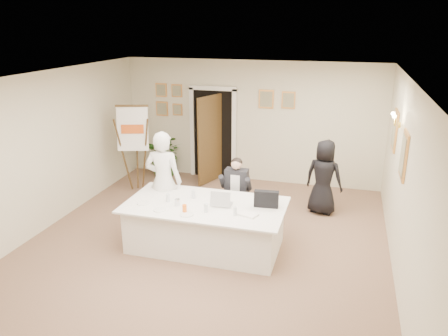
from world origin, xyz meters
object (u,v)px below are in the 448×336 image
conference_table (205,225)px  paper_stack (248,214)px  potted_palm (166,154)px  laptop (222,197)px  steel_jug (177,202)px  standing_man (164,181)px  laptop_bag (266,199)px  seated_man (236,192)px  standing_woman (324,177)px  flip_chart (135,153)px  oj_glass (185,209)px

conference_table → paper_stack: size_ratio=9.46×
potted_palm → laptop: bearing=-53.0°
conference_table → steel_jug: (-0.41, -0.18, 0.44)m
standing_man → steel_jug: bearing=125.1°
potted_palm → laptop_bag: 4.29m
seated_man → standing_woman: bearing=43.0°
flip_chart → steel_jug: 2.91m
standing_man → potted_palm: bearing=-70.9°
potted_palm → paper_stack: size_ratio=3.92×
standing_woman → steel_jug: 3.06m
paper_stack → standing_man: bearing=158.0°
flip_chart → potted_palm: flip_chart is taller
flip_chart → laptop_bag: (3.27, -1.89, 0.03)m
laptop_bag → steel_jug: 1.44m
conference_table → laptop_bag: laptop_bag is taller
standing_man → laptop: bearing=158.0°
standing_woman → potted_palm: (-3.84, 1.20, -0.20)m
standing_man → oj_glass: bearing=126.3°
standing_man → laptop_bag: (1.91, -0.30, -0.00)m
flip_chart → laptop_bag: 3.78m
flip_chart → potted_palm: bearing=78.2°
laptop_bag → steel_jug: size_ratio=3.55×
standing_man → seated_man: bearing=-161.7°
flip_chart → paper_stack: (3.07, -2.28, -0.09)m
seated_man → steel_jug: size_ratio=11.93×
flip_chart → laptop: 3.25m
conference_table → seated_man: seated_man is taller
standing_man → paper_stack: bearing=154.3°
seated_man → laptop_bag: bearing=-39.3°
laptop → laptop_bag: size_ratio=0.89×
conference_table → oj_glass: (-0.20, -0.40, 0.45)m
flip_chart → laptop_bag: flip_chart is taller
seated_man → oj_glass: size_ratio=10.09×
flip_chart → steel_jug: size_ratio=17.28×
seated_man → standing_man: bearing=-149.1°
seated_man → laptop_bag: seated_man is taller
oj_glass → flip_chart: bearing=130.5°
conference_table → standing_woman: bearing=47.8°
conference_table → standing_woman: standing_woman is taller
laptop → laptop_bag: bearing=4.3°
laptop_bag → standing_man: bearing=165.9°
standing_woman → steel_jug: (-2.19, -2.13, 0.09)m
laptop → paper_stack: laptop is taller
conference_table → seated_man: size_ratio=1.99×
paper_stack → steel_jug: 1.19m
seated_man → potted_palm: seated_man is taller
potted_palm → oj_glass: bearing=-62.4°
laptop → laptop_bag: 0.71m
potted_palm → flip_chart: bearing=-101.8°
conference_table → flip_chart: bearing=138.2°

